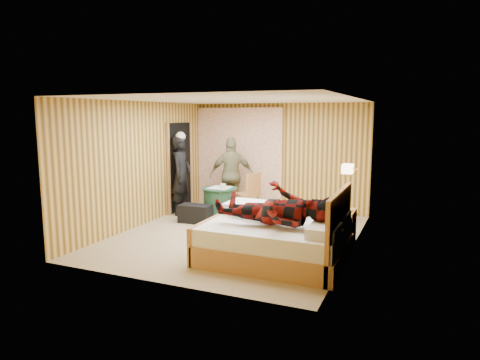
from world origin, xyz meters
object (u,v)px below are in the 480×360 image
at_px(wall_lamp, 348,169).
at_px(chair_near, 250,191).
at_px(man_on_bed, 275,199).
at_px(round_table, 220,203).
at_px(man_at_table, 232,175).
at_px(chair_far, 231,189).
at_px(nightstand, 341,226).
at_px(bed, 278,239).
at_px(woman_standing, 181,175).
at_px(duffel_bag, 195,214).

relative_size(wall_lamp, chair_near, 0.27).
xyz_separation_m(chair_near, man_on_bed, (1.50, -2.72, 0.45)).
distance_m(round_table, man_at_table, 0.82).
bearing_deg(man_on_bed, chair_far, 125.13).
height_order(wall_lamp, man_at_table, man_at_table).
distance_m(wall_lamp, man_on_bed, 1.85).
height_order(nightstand, chair_near, chair_near).
bearing_deg(round_table, chair_near, 37.40).
xyz_separation_m(bed, woman_standing, (-2.96, 2.08, 0.55)).
xyz_separation_m(wall_lamp, man_on_bed, (-0.77, -1.66, -0.29)).
height_order(bed, chair_far, bed).
bearing_deg(chair_near, duffel_bag, -21.33).
height_order(round_table, duffel_bag, round_table).
height_order(duffel_bag, man_at_table, man_at_table).
bearing_deg(duffel_bag, round_table, 60.08).
relative_size(duffel_bag, man_on_bed, 0.38).
xyz_separation_m(bed, chair_far, (-2.03, 2.69, 0.20)).
distance_m(wall_lamp, round_table, 3.04).
bearing_deg(bed, round_table, 133.87).
bearing_deg(duffel_bag, woman_standing, 137.73).
relative_size(chair_far, man_at_table, 0.54).
bearing_deg(chair_near, woman_standing, -55.07).
relative_size(woman_standing, man_on_bed, 1.01).
bearing_deg(nightstand, bed, -121.36).
bearing_deg(nightstand, man_at_table, 151.94).
distance_m(nightstand, woman_standing, 3.85).
height_order(round_table, chair_near, chair_near).
distance_m(wall_lamp, duffel_bag, 3.30).
distance_m(woman_standing, man_on_bed, 3.78).
height_order(chair_far, duffel_bag, chair_far).
bearing_deg(bed, man_at_table, 126.36).
distance_m(wall_lamp, nightstand, 1.01).
relative_size(wall_lamp, man_at_table, 0.15).
height_order(wall_lamp, round_table, wall_lamp).
relative_size(chair_far, duffel_bag, 1.40).
xyz_separation_m(chair_near, woman_standing, (-1.49, -0.42, 0.32)).
height_order(bed, man_at_table, man_at_table).
bearing_deg(wall_lamp, man_on_bed, -115.02).
distance_m(chair_far, duffel_bag, 1.26).
height_order(nightstand, round_table, round_table).
bearing_deg(nightstand, man_on_bed, -116.28).
bearing_deg(woman_standing, chair_far, -65.33).
distance_m(bed, nightstand, 1.46).
xyz_separation_m(woman_standing, man_on_bed, (2.99, -2.31, 0.12)).
height_order(bed, nightstand, bed).
distance_m(duffel_bag, woman_standing, 1.11).
distance_m(wall_lamp, bed, 1.90).
bearing_deg(wall_lamp, nightstand, -103.63).
xyz_separation_m(chair_far, man_at_table, (0.02, 0.03, 0.32)).
height_order(bed, duffel_bag, bed).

